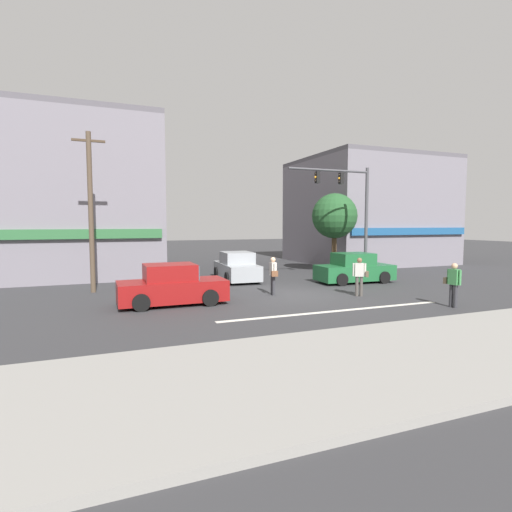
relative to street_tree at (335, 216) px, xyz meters
The scene contains 14 objects.
ground_plane 9.48m from the street_tree, 134.30° to the right, with size 120.00×120.00×0.00m, color #333335.
lane_marking_stripe 12.09m from the street_tree, 122.07° to the right, with size 9.00×0.24×0.01m, color silver.
sidewalk_curb 16.38m from the street_tree, 112.52° to the right, with size 40.00×5.00×0.16m, color gray.
building_left_block 17.08m from the street_tree, 161.43° to the left, with size 11.37×9.82×9.40m.
building_right_corner 8.47m from the street_tree, 39.55° to the left, with size 10.55×10.06×8.31m.
street_tree is the anchor object (origin of this frame).
utility_pole_near_left 14.48m from the street_tree, behind, with size 1.40×0.22×7.21m.
traffic_light_mast 3.63m from the street_tree, 108.12° to the right, with size 4.89×0.26×6.20m.
sedan_parked_curbside 13.41m from the street_tree, 150.62° to the right, with size 4.11×1.89×1.58m.
sedan_crossing_center 7.58m from the street_tree, behind, with size 2.06×4.19×1.58m.
sedan_waiting_far 5.22m from the street_tree, 108.39° to the right, with size 4.17×2.02×1.58m.
pedestrian_foreground_with_bag 11.26m from the street_tree, 99.02° to the right, with size 0.29×0.68×1.67m.
pedestrian_mid_crossing 8.81m from the street_tree, 115.12° to the right, with size 0.62×0.55×1.67m.
pedestrian_far_side 9.51m from the street_tree, 139.32° to the right, with size 0.33×0.67×1.67m.
Camera 1 is at (-7.89, -15.55, 3.12)m, focal length 28.00 mm.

